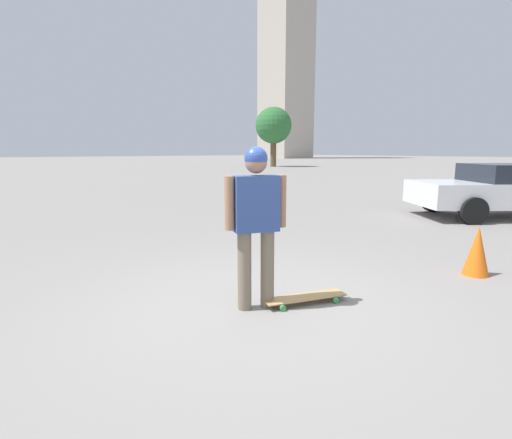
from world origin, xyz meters
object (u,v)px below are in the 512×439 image
at_px(person, 256,214).
at_px(skateboard, 305,297).
at_px(traffic_cone, 477,251).
at_px(car_parked_near, 508,189).

bearing_deg(person, skateboard, -5.10).
height_order(person, traffic_cone, person).
relative_size(skateboard, car_parked_near, 0.20).
distance_m(person, skateboard, 1.08).
distance_m(skateboard, car_parked_near, 8.03).
height_order(car_parked_near, traffic_cone, car_parked_near).
bearing_deg(car_parked_near, skateboard, 42.43).
height_order(person, car_parked_near, person).
bearing_deg(person, traffic_cone, 3.19).
distance_m(skateboard, traffic_cone, 2.60).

